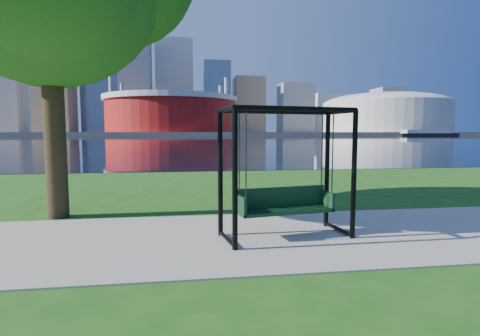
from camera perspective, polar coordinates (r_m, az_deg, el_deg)
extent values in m
plane|color=#1E5114|center=(7.95, 1.55, -9.59)|extent=(900.00, 900.00, 0.00)
cube|color=#9E937F|center=(7.47, 2.22, -10.46)|extent=(120.00, 4.00, 0.03)
cube|color=black|center=(109.59, -7.62, 4.39)|extent=(900.00, 180.00, 0.02)
cube|color=#937F60|center=(313.57, -8.08, 5.27)|extent=(900.00, 228.00, 2.00)
cylinder|color=maroon|center=(242.97, -10.43, 8.01)|extent=(80.00, 80.00, 22.00)
cylinder|color=silver|center=(243.58, -10.47, 10.24)|extent=(83.00, 83.00, 3.00)
cylinder|color=silver|center=(263.17, -3.03, 8.98)|extent=(2.00, 2.00, 32.00)
cylinder|color=silver|center=(265.33, -17.50, 8.71)|extent=(2.00, 2.00, 32.00)
cylinder|color=silver|center=(227.96, -19.04, 9.23)|extent=(2.00, 2.00, 32.00)
cylinder|color=silver|center=(225.44, -2.13, 9.57)|extent=(2.00, 2.00, 32.00)
cylinder|color=beige|center=(278.42, 21.21, 7.19)|extent=(84.00, 84.00, 20.00)
ellipsoid|color=beige|center=(278.89, 21.27, 9.04)|extent=(84.00, 84.00, 15.12)
cube|color=gray|center=(347.90, -32.26, 9.78)|extent=(28.00, 28.00, 62.00)
cube|color=#998466|center=(325.98, -26.52, 12.69)|extent=(26.00, 26.00, 88.00)
cube|color=slate|center=(342.88, -20.31, 13.13)|extent=(30.00, 24.00, 95.00)
cube|color=gray|center=(316.99, -15.58, 11.83)|extent=(24.00, 24.00, 72.00)
cube|color=silver|center=(344.99, -9.90, 12.08)|extent=(32.00, 28.00, 80.00)
cube|color=slate|center=(319.96, -3.60, 10.69)|extent=(22.00, 22.00, 58.00)
cube|color=#998466|center=(338.15, 1.34, 9.57)|extent=(26.00, 26.00, 48.00)
cube|color=gray|center=(337.29, 8.42, 9.02)|extent=(28.00, 24.00, 42.00)
cube|color=silver|center=(373.77, 13.24, 8.12)|extent=(30.00, 26.00, 36.00)
cube|color=gray|center=(377.37, 21.54, 8.16)|extent=(24.00, 24.00, 40.00)
cube|color=#998466|center=(410.88, 25.35, 7.21)|extent=(26.00, 26.00, 32.00)
sphere|color=#998466|center=(335.70, -26.89, 20.74)|extent=(10.00, 10.00, 10.00)
cylinder|color=black|center=(6.40, -0.78, -1.95)|extent=(0.11, 0.11, 2.48)
cylinder|color=black|center=(7.44, 16.97, -1.14)|extent=(0.11, 0.11, 2.48)
cylinder|color=black|center=(7.32, -3.02, -1.01)|extent=(0.11, 0.11, 2.48)
cylinder|color=black|center=(8.25, 13.12, -0.41)|extent=(0.11, 0.11, 2.48)
cylinder|color=black|center=(6.80, 8.93, 8.90)|extent=(2.36, 0.49, 0.10)
cylinder|color=black|center=(7.68, 5.62, 8.55)|extent=(2.36, 0.49, 0.10)
cylinder|color=black|center=(6.82, -2.01, 8.95)|extent=(0.26, 0.97, 0.10)
cylinder|color=black|center=(7.09, -1.94, -10.75)|extent=(0.24, 0.97, 0.08)
cylinder|color=black|center=(7.81, 15.17, 8.33)|extent=(0.26, 0.97, 0.10)
cylinder|color=black|center=(8.05, 14.74, -8.95)|extent=(0.24, 0.97, 0.08)
cube|color=black|center=(7.38, 6.99, -6.50)|extent=(1.94, 0.79, 0.06)
cube|color=black|center=(7.53, 6.34, -4.43)|extent=(1.87, 0.37, 0.41)
cube|color=black|center=(7.02, 0.21, -5.83)|extent=(0.13, 0.49, 0.37)
cube|color=black|center=(7.78, 13.13, -4.86)|extent=(0.13, 0.49, 0.37)
cylinder|color=#35353A|center=(6.72, 0.92, 1.87)|extent=(0.03, 0.03, 1.56)
cylinder|color=#35353A|center=(7.48, 13.94, 2.08)|extent=(0.03, 0.03, 1.56)
cylinder|color=#35353A|center=(7.10, -0.12, 2.07)|extent=(0.03, 0.03, 1.56)
cylinder|color=#35353A|center=(7.83, 12.40, 2.26)|extent=(0.03, 0.03, 1.56)
cylinder|color=black|center=(9.98, -26.47, 7.08)|extent=(0.49, 0.49, 4.89)
cube|color=black|center=(230.35, 26.50, 4.60)|extent=(33.36, 9.38, 1.33)
cube|color=beige|center=(230.34, 26.51, 5.01)|extent=(26.69, 7.61, 1.99)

